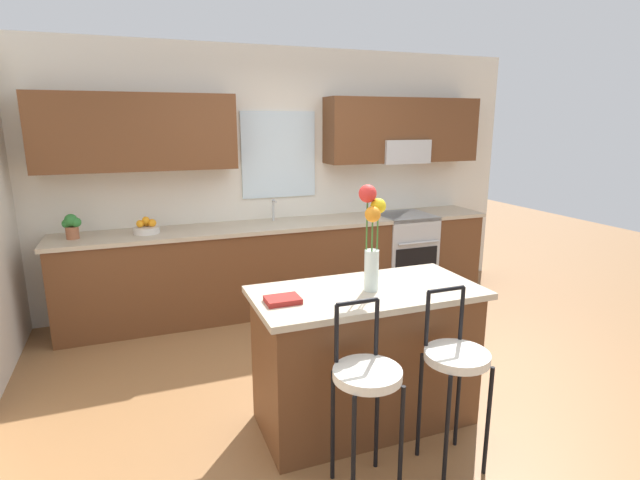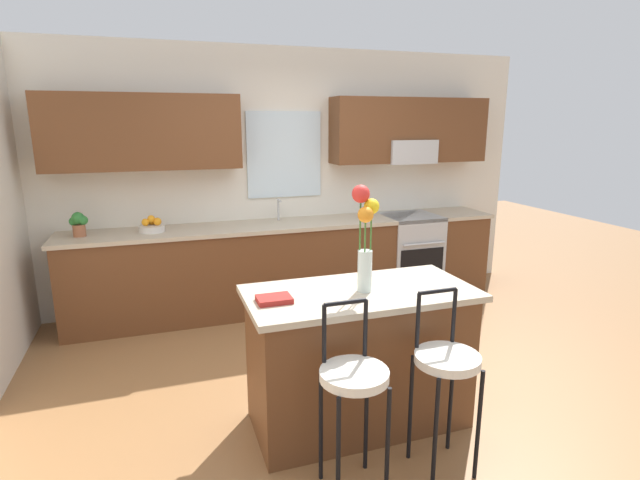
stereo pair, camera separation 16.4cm
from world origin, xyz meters
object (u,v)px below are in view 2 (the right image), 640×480
at_px(bar_stool_near, 353,383).
at_px(flower_vase, 365,232).
at_px(fruit_bowl_oranges, 152,226).
at_px(kitchen_island, 359,357).
at_px(cookbook, 274,299).
at_px(bar_stool_middle, 446,366).
at_px(oven_range, 409,254).
at_px(potted_plant_small, 79,223).

height_order(bar_stool_near, flower_vase, flower_vase).
relative_size(flower_vase, fruit_bowl_oranges, 2.75).
distance_m(kitchen_island, cookbook, 0.73).
bearing_deg(fruit_bowl_oranges, bar_stool_middle, -61.36).
bearing_deg(bar_stool_near, oven_range, 56.40).
bearing_deg(cookbook, potted_plant_small, 120.44).
relative_size(cookbook, fruit_bowl_oranges, 0.83).
height_order(oven_range, cookbook, cookbook).
relative_size(oven_range, fruit_bowl_oranges, 3.83).
distance_m(flower_vase, potted_plant_small, 2.90).
distance_m(oven_range, bar_stool_near, 3.28).
relative_size(kitchen_island, cookbook, 7.21).
height_order(kitchen_island, bar_stool_near, bar_stool_near).
distance_m(oven_range, potted_plant_small, 3.44).
relative_size(bar_stool_near, fruit_bowl_oranges, 4.34).
relative_size(bar_stool_near, potted_plant_small, 4.61).
height_order(kitchen_island, flower_vase, flower_vase).
bearing_deg(fruit_bowl_oranges, cookbook, -73.17).
bearing_deg(kitchen_island, potted_plant_small, 130.39).
distance_m(bar_stool_near, bar_stool_middle, 0.55).
bearing_deg(bar_stool_near, flower_vase, 62.17).
distance_m(bar_stool_near, potted_plant_small, 3.20).
distance_m(kitchen_island, bar_stool_near, 0.65).
bearing_deg(flower_vase, fruit_bowl_oranges, 119.41).
relative_size(kitchen_island, bar_stool_near, 1.38).
relative_size(oven_range, potted_plant_small, 4.07).
relative_size(bar_stool_near, flower_vase, 1.58).
distance_m(bar_stool_middle, fruit_bowl_oranges, 3.16).
xyz_separation_m(bar_stool_middle, flower_vase, (-0.26, 0.55, 0.66)).
height_order(flower_vase, fruit_bowl_oranges, flower_vase).
relative_size(kitchen_island, flower_vase, 2.18).
relative_size(oven_range, kitchen_island, 0.64).
xyz_separation_m(flower_vase, fruit_bowl_oranges, (-1.24, 2.21, -0.32)).
bearing_deg(potted_plant_small, flower_vase, -49.62).
bearing_deg(flower_vase, bar_stool_middle, -64.56).
xyz_separation_m(cookbook, potted_plant_small, (-1.30, 2.21, 0.11)).
bearing_deg(oven_range, kitchen_island, -125.41).
xyz_separation_m(oven_range, potted_plant_small, (-3.39, 0.02, 0.58)).
bearing_deg(cookbook, flower_vase, 0.92).
xyz_separation_m(bar_stool_middle, fruit_bowl_oranges, (-1.51, 2.76, 0.34)).
xyz_separation_m(bar_stool_near, potted_plant_small, (-1.58, 2.75, 0.41)).
bearing_deg(bar_stool_near, bar_stool_middle, 0.00).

